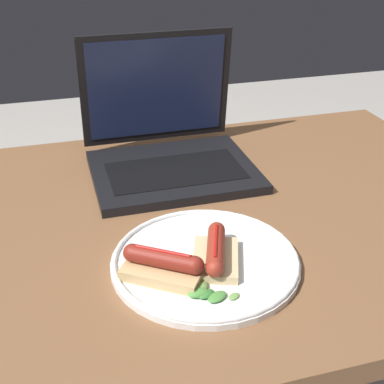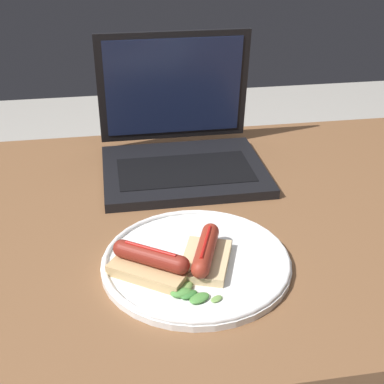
# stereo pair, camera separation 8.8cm
# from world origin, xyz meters

# --- Properties ---
(desk) EXTENTS (1.38, 0.77, 0.77)m
(desk) POSITION_xyz_m (0.00, 0.00, 0.67)
(desk) COLOR brown
(desk) RESTS_ON ground_plane
(laptop) EXTENTS (0.32, 0.28, 0.26)m
(laptop) POSITION_xyz_m (0.11, 0.19, 0.81)
(laptop) COLOR black
(laptop) RESTS_ON desk
(plate) EXTENTS (0.28, 0.28, 0.02)m
(plate) POSITION_xyz_m (0.08, -0.15, 0.77)
(plate) COLOR white
(plate) RESTS_ON desk
(sausage_toast_left) EXTENTS (0.10, 0.12, 0.04)m
(sausage_toast_left) POSITION_xyz_m (0.10, -0.16, 0.79)
(sausage_toast_left) COLOR #D6B784
(sausage_toast_left) RESTS_ON plate
(sausage_toast_middle) EXTENTS (0.13, 0.12, 0.04)m
(sausage_toast_middle) POSITION_xyz_m (0.02, -0.17, 0.79)
(sausage_toast_middle) COLOR tan
(sausage_toast_middle) RESTS_ON plate
(salad_pile) EXTENTS (0.07, 0.06, 0.01)m
(salad_pile) POSITION_xyz_m (0.06, -0.23, 0.78)
(salad_pile) COLOR #387A33
(salad_pile) RESTS_ON plate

